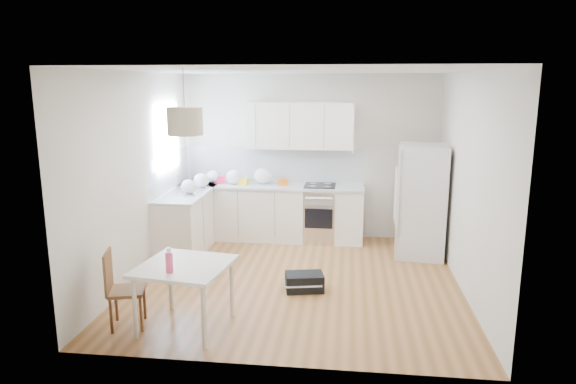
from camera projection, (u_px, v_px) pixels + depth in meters
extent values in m
plane|color=brown|center=(296.00, 280.00, 6.77)|extent=(4.20, 4.20, 0.00)
plane|color=white|center=(297.00, 70.00, 6.20)|extent=(4.20, 4.20, 0.00)
plane|color=beige|center=(309.00, 157.00, 8.52)|extent=(4.20, 0.00, 4.20)
plane|color=beige|center=(138.00, 176.00, 6.73)|extent=(0.00, 4.20, 4.20)
plane|color=beige|center=(468.00, 184.00, 6.24)|extent=(0.00, 4.20, 4.20)
cube|color=#BFE0F9|center=(167.00, 137.00, 7.76)|extent=(0.02, 1.00, 1.00)
cube|color=white|center=(271.00, 213.00, 8.49)|extent=(3.00, 0.60, 0.88)
cube|color=white|center=(190.00, 220.00, 8.05)|extent=(0.60, 1.80, 0.88)
cube|color=silver|center=(271.00, 186.00, 8.39)|extent=(3.02, 0.64, 0.04)
cube|color=silver|center=(189.00, 192.00, 7.95)|extent=(0.64, 1.82, 0.04)
cube|color=silver|center=(274.00, 164.00, 8.62)|extent=(3.00, 0.01, 0.58)
cube|color=silver|center=(170.00, 172.00, 7.92)|extent=(0.01, 1.80, 0.58)
cube|color=white|center=(300.00, 126.00, 8.27)|extent=(1.70, 0.32, 0.75)
cube|color=beige|center=(184.00, 266.00, 5.34)|extent=(1.01, 1.01, 0.04)
cylinder|color=white|center=(135.00, 309.00, 5.15)|extent=(0.05, 0.05, 0.66)
cylinder|color=white|center=(204.00, 317.00, 4.96)|extent=(0.05, 0.05, 0.66)
cylinder|color=white|center=(170.00, 281.00, 5.86)|extent=(0.05, 0.05, 0.66)
cylinder|color=white|center=(232.00, 288.00, 5.67)|extent=(0.05, 0.05, 0.66)
cylinder|color=#D43B67|center=(169.00, 260.00, 5.09)|extent=(0.08, 0.08, 0.26)
cube|color=black|center=(304.00, 282.00, 6.43)|extent=(0.52, 0.39, 0.22)
cylinder|color=beige|center=(185.00, 121.00, 5.10)|extent=(0.42, 0.42, 0.28)
ellipsoid|color=white|center=(213.00, 177.00, 8.50)|extent=(0.23, 0.20, 0.21)
ellipsoid|color=white|center=(234.00, 177.00, 8.40)|extent=(0.27, 0.23, 0.24)
ellipsoid|color=white|center=(263.00, 176.00, 8.43)|extent=(0.30, 0.25, 0.27)
ellipsoid|color=white|center=(201.00, 180.00, 8.16)|extent=(0.25, 0.21, 0.22)
ellipsoid|color=white|center=(189.00, 186.00, 7.72)|extent=(0.23, 0.20, 0.21)
cube|color=#CE5A12|center=(283.00, 182.00, 8.33)|extent=(0.17, 0.13, 0.11)
cube|color=gold|center=(243.00, 181.00, 8.38)|extent=(0.18, 0.14, 0.11)
cube|color=red|center=(220.00, 180.00, 8.49)|extent=(0.19, 0.13, 0.12)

